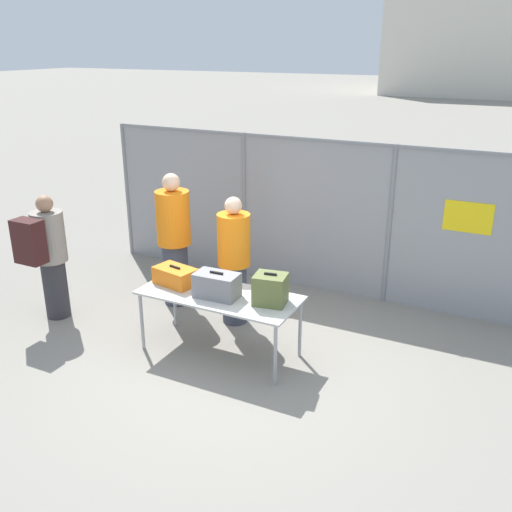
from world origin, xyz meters
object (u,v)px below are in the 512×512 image
object	(u,v)px
traveler_hooded	(47,253)
security_worker_near	(234,259)
inspection_table	(219,298)
suitcase_olive	(270,289)
suitcase_orange	(175,276)
suitcase_grey	(217,285)
utility_trailer	(408,238)
security_worker_far	(174,238)

from	to	relation	value
traveler_hooded	security_worker_near	xyz separation A→B (m)	(2.20, 0.98, -0.04)
inspection_table	suitcase_olive	size ratio (longest dim) A/B	4.74
suitcase_olive	suitcase_orange	bearing A→B (deg)	-179.00
suitcase_orange	inspection_table	bearing A→B (deg)	-1.70
suitcase_grey	suitcase_olive	bearing A→B (deg)	10.34
inspection_table	suitcase_grey	bearing A→B (deg)	-79.35
security_worker_near	traveler_hooded	bearing A→B (deg)	13.70
inspection_table	utility_trailer	size ratio (longest dim) A/B	0.56
suitcase_grey	security_worker_near	size ratio (longest dim) A/B	0.30
suitcase_orange	suitcase_olive	distance (m)	1.24
traveler_hooded	utility_trailer	bearing A→B (deg)	48.12
security_worker_far	security_worker_near	bearing A→B (deg)	-162.34
suitcase_orange	suitcase_olive	size ratio (longest dim) A/B	1.39
security_worker_far	suitcase_grey	bearing A→B (deg)	167.33
suitcase_orange	utility_trailer	world-z (taller)	suitcase_orange
suitcase_orange	suitcase_olive	world-z (taller)	suitcase_olive
security_worker_far	suitcase_olive	bearing A→B (deg)	-179.56
security_worker_far	inspection_table	bearing A→B (deg)	169.10
suitcase_grey	security_worker_far	distance (m)	1.61
security_worker_far	traveler_hooded	bearing A→B (deg)	69.15
traveler_hooded	utility_trailer	xyz separation A→B (m)	(3.72, 4.25, -0.52)
security_worker_near	inspection_table	bearing A→B (deg)	96.34
suitcase_grey	security_worker_far	bearing A→B (deg)	141.49
security_worker_near	security_worker_far	size ratio (longest dim) A/B	0.91
suitcase_orange	suitcase_grey	world-z (taller)	suitcase_grey
suitcase_olive	utility_trailer	world-z (taller)	suitcase_olive
inspection_table	security_worker_near	distance (m)	0.84
suitcase_grey	suitcase_olive	xyz separation A→B (m)	(0.61, 0.11, 0.03)
traveler_hooded	security_worker_near	bearing A→B (deg)	23.28
suitcase_olive	utility_trailer	bearing A→B (deg)	80.76
suitcase_grey	suitcase_olive	size ratio (longest dim) A/B	1.29
inspection_table	traveler_hooded	size ratio (longest dim) A/B	1.12
security_worker_near	security_worker_far	xyz separation A→B (m)	(-1.01, 0.15, 0.09)
suitcase_orange	security_worker_near	xyz separation A→B (m)	(0.38, 0.77, 0.01)
suitcase_olive	security_worker_near	xyz separation A→B (m)	(-0.86, 0.74, -0.05)
suitcase_grey	traveler_hooded	world-z (taller)	traveler_hooded
inspection_table	suitcase_grey	world-z (taller)	suitcase_grey
inspection_table	suitcase_grey	size ratio (longest dim) A/B	3.67
traveler_hooded	utility_trailer	size ratio (longest dim) A/B	0.50
inspection_table	security_worker_far	xyz separation A→B (m)	(-1.24, 0.93, 0.26)
suitcase_olive	traveler_hooded	size ratio (longest dim) A/B	0.24
suitcase_olive	utility_trailer	distance (m)	4.10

